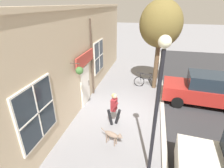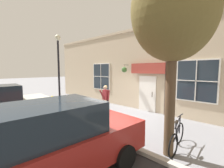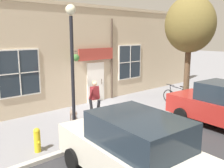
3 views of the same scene
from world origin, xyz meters
TOP-DOWN VIEW (x-y plane):
  - ground_plane at (0.00, 0.00)m, footprint 90.00×90.00m
  - storefront_facade at (-2.34, 0.00)m, footprint 0.95×18.00m
  - pedestrian_walking at (-0.22, -0.99)m, footprint 0.63×0.58m
  - dog_on_leash at (0.01, -2.24)m, footprint 0.99×0.42m
  - street_tree_by_curb at (1.50, 3.39)m, footprint 2.44×2.19m
  - leaning_bicycle at (1.03, 3.47)m, footprint 1.73×0.24m
  - parked_car_nearest_curb at (4.45, -3.40)m, footprint 4.42×2.18m
  - street_lamp at (1.46, -3.13)m, footprint 0.32×0.32m
  - fire_hydrant at (1.34, -4.39)m, footprint 0.34×0.20m

SIDE VIEW (x-z plane):
  - ground_plane at x=0.00m, z-range 0.00..0.00m
  - leaning_bicycle at x=1.03m, z-range -0.12..0.88m
  - fire_hydrant at x=1.34m, z-range 0.01..0.78m
  - dog_on_leash at x=0.01m, z-range 0.11..0.75m
  - parked_car_nearest_curb at x=4.45m, z-range 0.00..1.75m
  - pedestrian_walking at x=-0.22m, z-range 0.15..1.74m
  - storefront_facade at x=-2.34m, z-range 0.00..5.03m
  - street_lamp at x=1.46m, z-range 0.72..5.17m
  - street_tree_by_curb at x=1.50m, z-range 1.23..6.60m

